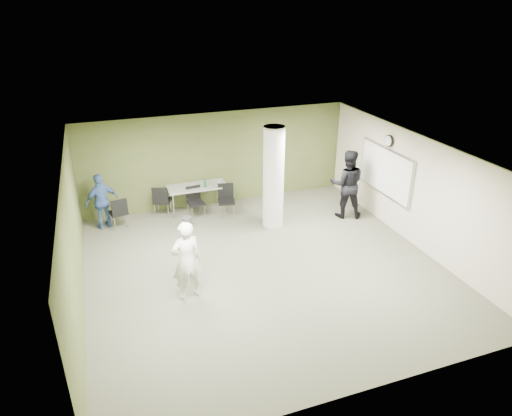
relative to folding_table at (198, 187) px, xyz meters
name	(u,v)px	position (x,y,z in m)	size (l,w,h in m)	color
floor	(264,267)	(0.74, -3.54, -0.76)	(8.00, 8.00, 0.00)	#505241
ceiling	(265,154)	(0.74, -3.54, 2.04)	(8.00, 8.00, 0.00)	white
wall_back	(217,159)	(0.74, 0.46, 0.64)	(8.00, 0.02, 2.80)	#4B5729
wall_left	(73,244)	(-3.26, -3.54, 0.64)	(0.02, 8.00, 2.80)	#4B5729
wall_right_cream	(415,191)	(4.74, -3.54, 0.64)	(0.02, 8.00, 2.80)	beige
column	(273,178)	(1.74, -1.54, 0.64)	(0.56, 0.56, 2.80)	silver
whiteboard	(385,171)	(4.66, -2.34, 0.74)	(0.05, 2.30, 1.30)	silver
wall_clock	(389,141)	(4.66, -2.34, 1.59)	(0.06, 0.32, 0.32)	black
folding_table	(198,187)	(0.00, 0.00, 0.00)	(1.71, 0.75, 1.06)	gray
wastebasket	(187,222)	(-0.55, -0.91, -0.61)	(0.27, 0.27, 0.31)	#4C4C4C
chair_back_left	(119,211)	(-2.26, -0.34, -0.24)	(0.53, 0.53, 0.89)	black
chair_back_right	(162,199)	(-1.06, 0.01, -0.21)	(0.61, 0.61, 0.94)	black
chair_table_left	(195,199)	(-0.16, -0.27, -0.25)	(0.48, 0.48, 0.89)	black
chair_table_right	(226,197)	(0.71, -0.49, -0.22)	(0.55, 0.55, 0.93)	black
woman_white	(186,261)	(-1.17, -4.07, 0.12)	(0.64, 0.42, 1.77)	white
man_black	(347,184)	(3.91, -1.71, 0.23)	(0.96, 0.75, 1.98)	black
man_blue	(102,201)	(-2.66, -0.14, 0.01)	(0.91, 0.38, 1.55)	#4464A9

